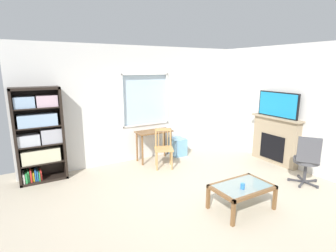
# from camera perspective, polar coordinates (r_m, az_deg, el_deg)

# --- Properties ---
(ground) EXTENTS (6.56, 5.84, 0.02)m
(ground) POSITION_cam_1_polar(r_m,az_deg,el_deg) (4.93, 5.96, -15.13)
(ground) COLOR beige
(wall_back_with_window) EXTENTS (5.56, 0.15, 2.78)m
(wall_back_with_window) POSITION_cam_1_polar(r_m,az_deg,el_deg) (6.52, -6.51, 4.65)
(wall_back_with_window) COLOR silver
(wall_back_with_window) RESTS_ON ground
(wall_right) EXTENTS (0.12, 5.04, 2.78)m
(wall_right) POSITION_cam_1_polar(r_m,az_deg,el_deg) (6.54, 26.87, 3.46)
(wall_right) COLOR silver
(wall_right) RESTS_ON ground
(bookshelf) EXTENTS (0.90, 0.38, 1.91)m
(bookshelf) POSITION_cam_1_polar(r_m,az_deg,el_deg) (5.83, -26.24, -1.58)
(bookshelf) COLOR black
(bookshelf) RESTS_ON ground
(desk_under_window) EXTENTS (0.88, 0.42, 0.76)m
(desk_under_window) POSITION_cam_1_polar(r_m,az_deg,el_deg) (6.47, -3.07, -2.30)
(desk_under_window) COLOR brown
(desk_under_window) RESTS_ON ground
(wooden_chair) EXTENTS (0.55, 0.54, 0.90)m
(wooden_chair) POSITION_cam_1_polar(r_m,az_deg,el_deg) (6.06, -0.96, -4.78)
(wooden_chair) COLOR tan
(wooden_chair) RESTS_ON ground
(plastic_drawer_unit) EXTENTS (0.35, 0.40, 0.45)m
(plastic_drawer_unit) POSITION_cam_1_polar(r_m,az_deg,el_deg) (6.97, 2.14, -4.50)
(plastic_drawer_unit) COLOR #72ADDB
(plastic_drawer_unit) RESTS_ON ground
(fireplace) EXTENTS (0.26, 1.29, 1.13)m
(fireplace) POSITION_cam_1_polar(r_m,az_deg,el_deg) (6.83, 22.25, -2.83)
(fireplace) COLOR tan
(fireplace) RESTS_ON ground
(tv) EXTENTS (0.06, 1.05, 0.59)m
(tv) POSITION_cam_1_polar(r_m,az_deg,el_deg) (6.65, 22.77, 4.30)
(tv) COLOR black
(tv) RESTS_ON fireplace
(office_chair) EXTENTS (0.62, 0.57, 1.00)m
(office_chair) POSITION_cam_1_polar(r_m,az_deg,el_deg) (5.80, 28.00, -6.20)
(office_chair) COLOR #4C4C51
(office_chair) RESTS_ON ground
(coffee_table) EXTENTS (0.97, 0.63, 0.41)m
(coffee_table) POSITION_cam_1_polar(r_m,az_deg,el_deg) (4.53, 15.78, -13.01)
(coffee_table) COLOR #8C9E99
(coffee_table) RESTS_ON ground
(sippy_cup) EXTENTS (0.07, 0.07, 0.09)m
(sippy_cup) POSITION_cam_1_polar(r_m,az_deg,el_deg) (4.38, 15.91, -12.45)
(sippy_cup) COLOR #337FD6
(sippy_cup) RESTS_ON coffee_table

